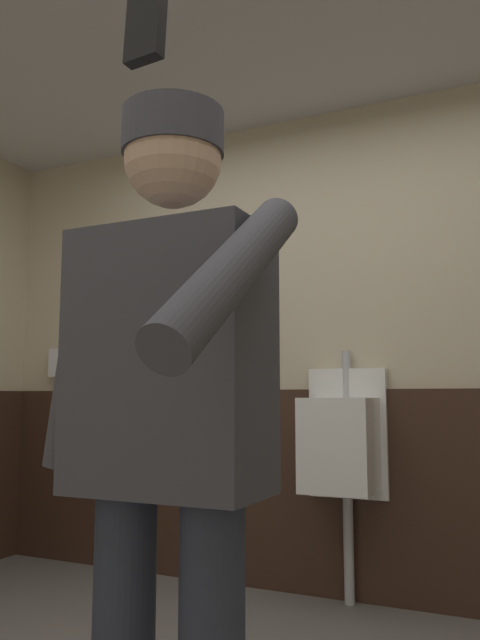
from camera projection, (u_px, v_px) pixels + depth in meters
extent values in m
cube|color=beige|center=(335.00, 344.00, 3.35)|extent=(4.89, 0.12, 2.57)
cube|color=#382319|center=(333.00, 492.00, 3.18)|extent=(4.29, 0.03, 1.04)
cube|color=white|center=(348.00, 432.00, 3.17)|extent=(0.40, 0.05, 0.65)
cube|color=white|center=(339.00, 445.00, 3.01)|extent=(0.34, 0.30, 0.45)
cylinder|color=#B7BABF|center=(347.00, 374.00, 3.20)|extent=(0.04, 0.04, 0.24)
cylinder|color=#B7BABF|center=(349.00, 546.00, 3.07)|extent=(0.05, 0.05, 0.55)
cube|color=#3F3F47|center=(170.00, 360.00, 1.41)|extent=(0.44, 0.24, 0.59)
cylinder|color=#3F3F47|center=(78.00, 354.00, 1.52)|extent=(0.17, 0.09, 0.56)
cylinder|color=#3F3F47|center=(232.00, 271.00, 1.11)|extent=(0.09, 0.50, 0.39)
sphere|color=#D8AD8C|center=(173.00, 160.00, 1.47)|extent=(0.23, 0.23, 0.23)
cylinder|color=#3F3F47|center=(173.00, 134.00, 1.47)|extent=(0.24, 0.24, 0.10)
cube|color=black|center=(146.00, 26.00, 0.89)|extent=(0.06, 0.03, 0.11)
cube|color=silver|center=(58.00, 363.00, 4.01)|extent=(0.10, 0.07, 0.18)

